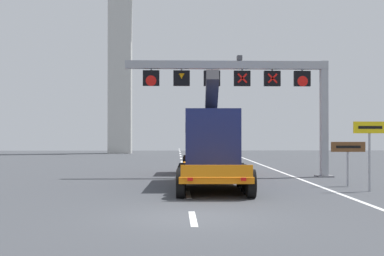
% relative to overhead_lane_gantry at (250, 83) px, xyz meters
% --- Properties ---
extents(ground, '(112.00, 112.00, 0.00)m').
position_rel_overhead_lane_gantry_xyz_m(ground, '(-3.73, -13.34, -5.36)').
color(ground, '#424449').
extents(lane_markings, '(0.20, 71.39, 0.01)m').
position_rel_overhead_lane_gantry_xyz_m(lane_markings, '(-3.73, 15.06, -5.35)').
color(lane_markings, silver).
rests_on(lane_markings, ground).
extents(edge_line_right, '(0.20, 63.00, 0.01)m').
position_rel_overhead_lane_gantry_xyz_m(edge_line_right, '(2.47, -1.34, -5.36)').
color(edge_line_right, silver).
rests_on(edge_line_right, ground).
extents(overhead_lane_gantry, '(11.74, 0.90, 6.89)m').
position_rel_overhead_lane_gantry_xyz_m(overhead_lane_gantry, '(0.00, 0.00, 0.00)').
color(overhead_lane_gantry, '#9EA0A5').
rests_on(overhead_lane_gantry, ground).
extents(heavy_haul_truck_orange, '(3.40, 14.13, 5.30)m').
position_rel_overhead_lane_gantry_xyz_m(heavy_haul_truck_orange, '(-2.46, -1.66, -3.37)').
color(heavy_haul_truck_orange, orange).
rests_on(heavy_haul_truck_orange, ground).
extents(exit_sign_yellow, '(1.43, 0.15, 2.98)m').
position_rel_overhead_lane_gantry_xyz_m(exit_sign_yellow, '(4.04, -7.11, -3.13)').
color(exit_sign_yellow, '#9EA0A5').
rests_on(exit_sign_yellow, ground).
extents(tourist_info_sign_brown, '(1.61, 0.15, 2.08)m').
position_rel_overhead_lane_gantry_xyz_m(tourist_info_sign_brown, '(3.83, -5.01, -3.76)').
color(tourist_info_sign_brown, '#9EA0A5').
rests_on(tourist_info_sign_brown, ground).
extents(bridge_pylon_distant, '(9.00, 2.00, 32.68)m').
position_rel_overhead_lane_gantry_xyz_m(bridge_pylon_distant, '(-11.12, 33.36, 11.37)').
color(bridge_pylon_distant, '#B7B7B2').
rests_on(bridge_pylon_distant, ground).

